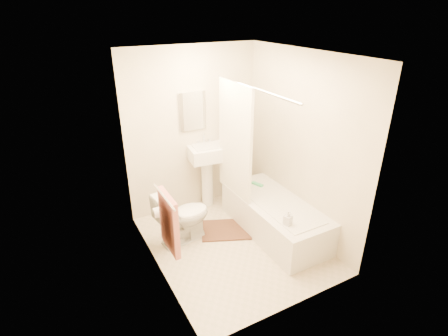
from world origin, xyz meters
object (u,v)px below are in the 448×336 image
toilet (183,217)px  bath_mat (226,230)px  sink (208,174)px  soap_bottle (288,218)px  bathtub (274,217)px

toilet → bath_mat: toilet is taller
sink → soap_bottle: 1.61m
bathtub → soap_bottle: size_ratio=8.72×
bath_mat → soap_bottle: soap_bottle is taller
sink → toilet: bearing=-129.4°
toilet → soap_bottle: toilet is taller
sink → bathtub: 1.22m
sink → bathtub: sink is taller
bathtub → bath_mat: size_ratio=2.49×
toilet → sink: sink is taller
soap_bottle → sink: bearing=100.3°
toilet → sink: bearing=-54.0°
soap_bottle → toilet: bearing=136.5°
toilet → bathtub: (1.17, -0.42, -0.13)m
toilet → bath_mat: (0.59, -0.09, -0.35)m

